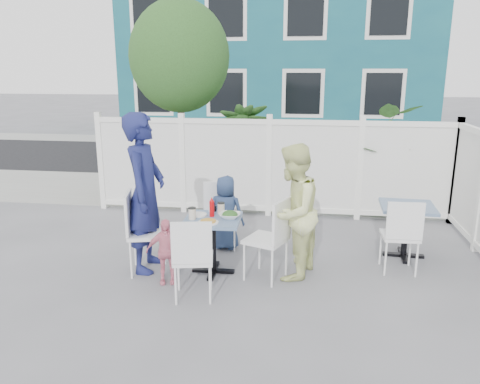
# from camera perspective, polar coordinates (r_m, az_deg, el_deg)

# --- Properties ---
(ground) EXTENTS (80.00, 80.00, 0.00)m
(ground) POSITION_cam_1_polar(r_m,az_deg,el_deg) (5.67, 0.30, -10.02)
(ground) COLOR slate
(near_sidewalk) EXTENTS (24.00, 2.60, 0.01)m
(near_sidewalk) POSITION_cam_1_polar(r_m,az_deg,el_deg) (9.23, 3.58, -0.18)
(near_sidewalk) COLOR gray
(near_sidewalk) RESTS_ON ground
(street) EXTENTS (24.00, 5.00, 0.01)m
(street) POSITION_cam_1_polar(r_m,az_deg,el_deg) (12.84, 4.97, 4.01)
(street) COLOR black
(street) RESTS_ON ground
(far_sidewalk) EXTENTS (24.00, 1.60, 0.01)m
(far_sidewalk) POSITION_cam_1_polar(r_m,az_deg,el_deg) (15.89, 5.65, 6.05)
(far_sidewalk) COLOR gray
(far_sidewalk) RESTS_ON ground
(building) EXTENTS (11.00, 6.00, 6.00)m
(building) POSITION_cam_1_polar(r_m,az_deg,el_deg) (19.14, 4.84, 16.52)
(building) COLOR #145163
(building) RESTS_ON ground
(fence_back) EXTENTS (5.86, 0.08, 1.60)m
(fence_back) POSITION_cam_1_polar(r_m,az_deg,el_deg) (7.69, 3.54, 2.76)
(fence_back) COLOR white
(fence_back) RESTS_ON ground
(tree) EXTENTS (1.80, 1.62, 3.59)m
(tree) POSITION_cam_1_polar(r_m,az_deg,el_deg) (8.71, -7.40, 16.04)
(tree) COLOR #382316
(tree) RESTS_ON ground
(utility_cabinet) EXTENTS (0.70, 0.53, 1.21)m
(utility_cabinet) POSITION_cam_1_polar(r_m,az_deg,el_deg) (9.68, -8.74, 4.02)
(utility_cabinet) COLOR gold
(utility_cabinet) RESTS_ON ground
(potted_shrub_a) EXTENTS (1.33, 1.33, 1.81)m
(potted_shrub_a) POSITION_cam_1_polar(r_m,az_deg,el_deg) (8.40, 0.60, 4.67)
(potted_shrub_a) COLOR #23421B
(potted_shrub_a) RESTS_ON ground
(potted_shrub_b) EXTENTS (2.03, 2.10, 1.78)m
(potted_shrub_b) POSITION_cam_1_polar(r_m,az_deg,el_deg) (8.33, 16.91, 3.83)
(potted_shrub_b) COLOR #23421B
(potted_shrub_b) RESTS_ON ground
(main_table) EXTENTS (0.67, 0.67, 0.68)m
(main_table) POSITION_cam_1_polar(r_m,az_deg,el_deg) (5.54, -3.34, -4.72)
(main_table) COLOR #48678F
(main_table) RESTS_ON ground
(spare_table) EXTENTS (0.69, 0.69, 0.70)m
(spare_table) POSITION_cam_1_polar(r_m,az_deg,el_deg) (6.36, 19.66, -2.90)
(spare_table) COLOR #48678F
(spare_table) RESTS_ON ground
(chair_left) EXTENTS (0.52, 0.54, 0.99)m
(chair_left) POSITION_cam_1_polar(r_m,az_deg,el_deg) (5.67, -12.13, -4.11)
(chair_left) COLOR white
(chair_left) RESTS_ON ground
(chair_right) EXTENTS (0.56, 0.57, 0.97)m
(chair_right) POSITION_cam_1_polar(r_m,az_deg,el_deg) (5.35, 3.98, -5.05)
(chair_right) COLOR white
(chair_right) RESTS_ON ground
(chair_back) EXTENTS (0.50, 0.49, 0.89)m
(chair_back) POSITION_cam_1_polar(r_m,az_deg,el_deg) (6.37, -2.55, -2.19)
(chair_back) COLOR white
(chair_back) RESTS_ON ground
(chair_near) EXTENTS (0.48, 0.47, 0.91)m
(chair_near) POSITION_cam_1_polar(r_m,az_deg,el_deg) (4.89, -5.81, -7.50)
(chair_near) COLOR white
(chair_near) RESTS_ON ground
(chair_spare) EXTENTS (0.43, 0.41, 0.91)m
(chair_spare) POSITION_cam_1_polar(r_m,az_deg,el_deg) (5.82, 19.12, -4.53)
(chair_spare) COLOR white
(chair_spare) RESTS_ON ground
(man) EXTENTS (0.47, 0.70, 1.91)m
(man) POSITION_cam_1_polar(r_m,az_deg,el_deg) (5.65, -11.49, -0.12)
(man) COLOR navy
(man) RESTS_ON ground
(woman) EXTENTS (0.79, 0.90, 1.58)m
(woman) POSITION_cam_1_polar(r_m,az_deg,el_deg) (5.40, 6.42, -2.44)
(woman) COLOR #D2E14D
(woman) RESTS_ON ground
(boy) EXTENTS (0.53, 0.38, 1.01)m
(boy) POSITION_cam_1_polar(r_m,az_deg,el_deg) (6.30, -1.75, -2.52)
(boy) COLOR navy
(boy) RESTS_ON ground
(toddler) EXTENTS (0.48, 0.29, 0.76)m
(toddler) POSITION_cam_1_polar(r_m,az_deg,el_deg) (5.39, -9.03, -7.15)
(toddler) COLOR pink
(toddler) RESTS_ON ground
(plate_main) EXTENTS (0.24, 0.24, 0.01)m
(plate_main) POSITION_cam_1_polar(r_m,az_deg,el_deg) (5.32, -3.90, -3.71)
(plate_main) COLOR white
(plate_main) RESTS_ON main_table
(plate_side) EXTENTS (0.21, 0.21, 0.01)m
(plate_side) POSITION_cam_1_polar(r_m,az_deg,el_deg) (5.61, -5.15, -2.77)
(plate_side) COLOR white
(plate_side) RESTS_ON main_table
(salad_bowl) EXTENTS (0.24, 0.24, 0.06)m
(salad_bowl) POSITION_cam_1_polar(r_m,az_deg,el_deg) (5.47, -1.23, -2.90)
(salad_bowl) COLOR white
(salad_bowl) RESTS_ON main_table
(coffee_cup_a) EXTENTS (0.09, 0.09, 0.13)m
(coffee_cup_a) POSITION_cam_1_polar(r_m,az_deg,el_deg) (5.45, -5.85, -2.67)
(coffee_cup_a) COLOR beige
(coffee_cup_a) RESTS_ON main_table
(coffee_cup_b) EXTENTS (0.08, 0.08, 0.13)m
(coffee_cup_b) POSITION_cam_1_polar(r_m,az_deg,el_deg) (5.64, -2.32, -2.02)
(coffee_cup_b) COLOR beige
(coffee_cup_b) RESTS_ON main_table
(ketchup_bottle) EXTENTS (0.06, 0.06, 0.19)m
(ketchup_bottle) POSITION_cam_1_polar(r_m,az_deg,el_deg) (5.53, -3.45, -2.06)
(ketchup_bottle) COLOR #BA050A
(ketchup_bottle) RESTS_ON main_table
(salt_shaker) EXTENTS (0.03, 0.03, 0.07)m
(salt_shaker) POSITION_cam_1_polar(r_m,az_deg,el_deg) (5.73, -3.71, -2.07)
(salt_shaker) COLOR white
(salt_shaker) RESTS_ON main_table
(pepper_shaker) EXTENTS (0.03, 0.03, 0.07)m
(pepper_shaker) POSITION_cam_1_polar(r_m,az_deg,el_deg) (5.74, -3.03, -2.05)
(pepper_shaker) COLOR black
(pepper_shaker) RESTS_ON main_table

